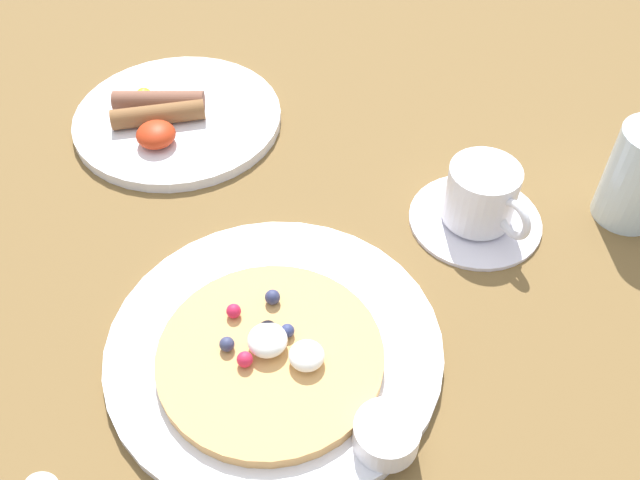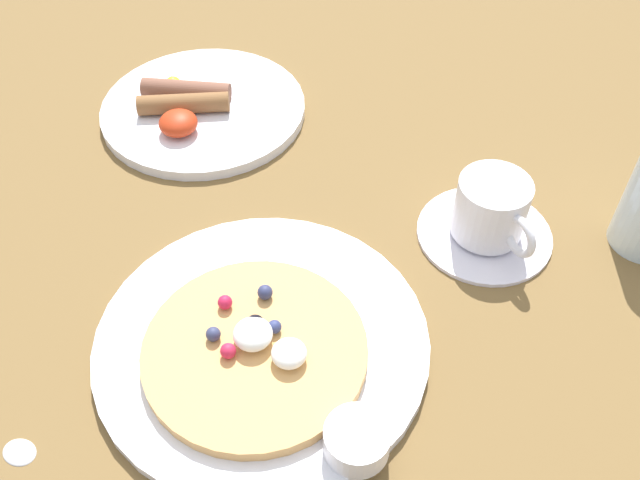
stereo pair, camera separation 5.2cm
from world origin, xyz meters
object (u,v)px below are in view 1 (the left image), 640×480
object	(u,v)px
pancake_plate	(275,347)
syrup_ramekin	(386,434)
breakfast_plate	(178,119)
coffee_cup	(483,194)
water_glass	(640,176)
coffee_saucer	(475,219)

from	to	relation	value
pancake_plate	syrup_ramekin	xyz separation A→B (cm)	(11.56, -5.73, 1.87)
breakfast_plate	coffee_cup	distance (cm)	36.96
pancake_plate	coffee_cup	distance (cm)	25.65
water_glass	coffee_cup	bearing A→B (deg)	-155.94
pancake_plate	coffee_saucer	xyz separation A→B (cm)	(13.69, 21.43, -0.14)
coffee_saucer	water_glass	xyz separation A→B (cm)	(14.43, 6.26, 4.85)
coffee_saucer	coffee_cup	distance (cm)	3.67
coffee_cup	water_glass	bearing A→B (deg)	24.06
water_glass	pancake_plate	bearing A→B (deg)	-135.45
coffee_cup	water_glass	world-z (taller)	water_glass
syrup_ramekin	coffee_cup	xyz separation A→B (cm)	(2.28, 27.04, 1.65)
breakfast_plate	water_glass	bearing A→B (deg)	1.70
coffee_cup	water_glass	xyz separation A→B (cm)	(14.28, 6.38, 1.19)
coffee_cup	water_glass	distance (cm)	15.68
pancake_plate	water_glass	xyz separation A→B (cm)	(28.12, 27.68, 4.71)
breakfast_plate	syrup_ramekin	bearing A→B (deg)	-43.02
breakfast_plate	water_glass	size ratio (longest dim) A/B	2.30
coffee_saucer	coffee_cup	xyz separation A→B (cm)	(0.15, -0.12, 3.66)
syrup_ramekin	breakfast_plate	xyz separation A→B (cm)	(-34.20, 31.91, -1.81)
coffee_saucer	coffee_cup	size ratio (longest dim) A/B	1.50
pancake_plate	syrup_ramekin	distance (cm)	13.04
coffee_saucer	breakfast_plate	bearing A→B (deg)	172.55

